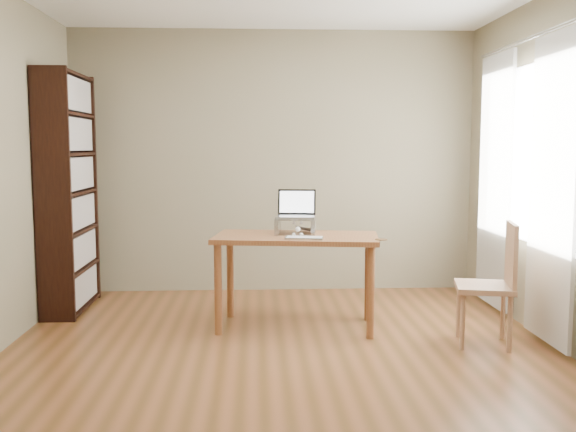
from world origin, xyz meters
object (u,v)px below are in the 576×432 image
object	(u,v)px
desk	(296,249)
cat	(296,226)
chair	(494,279)
laptop	(295,210)
bookshelf	(69,193)
keyboard	(304,238)

from	to	relation	value
desk	cat	xyz separation A→B (m)	(0.01, 0.11, 0.17)
desk	chair	distance (m)	1.52
laptop	desk	bearing A→B (deg)	-81.94
chair	bookshelf	bearing A→B (deg)	173.43
bookshelf	keyboard	xyz separation A→B (m)	(2.02, -0.90, -0.29)
bookshelf	cat	size ratio (longest dim) A/B	4.48
bookshelf	cat	world-z (taller)	bookshelf
laptop	cat	world-z (taller)	laptop
laptop	chair	size ratio (longest dim) A/B	0.37
desk	chair	world-z (taller)	chair
bookshelf	cat	bearing A→B (deg)	-16.05
keyboard	chair	bearing A→B (deg)	-2.17
laptop	keyboard	bearing A→B (deg)	-74.33
keyboard	chair	distance (m)	1.43
keyboard	desk	bearing A→B (deg)	112.67
laptop	keyboard	world-z (taller)	laptop
keyboard	cat	bearing A→B (deg)	107.38
cat	keyboard	bearing A→B (deg)	-82.66
desk	keyboard	size ratio (longest dim) A/B	4.45
bookshelf	laptop	xyz separation A→B (m)	(1.97, -0.55, -0.11)
chair	cat	bearing A→B (deg)	168.67
desk	cat	world-z (taller)	cat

